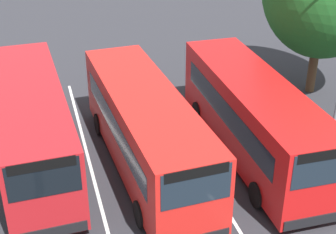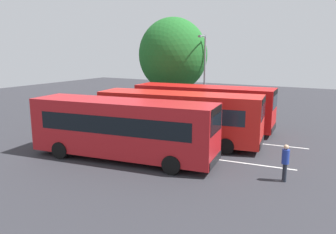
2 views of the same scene
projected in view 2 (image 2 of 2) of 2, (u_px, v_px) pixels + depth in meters
ground_plane at (171, 143)px, 20.95m from camera, size 73.18×73.18×0.00m
bus_far_left at (123, 128)px, 17.49m from camera, size 10.11×3.77×3.12m
bus_center_left at (179, 116)px, 20.45m from camera, size 10.13×3.91×3.12m
bus_center_right at (203, 106)px, 24.15m from camera, size 10.06×3.30×3.12m
pedestrian at (285, 160)px, 14.66m from camera, size 0.44×0.44×1.66m
street_lamp at (204, 70)px, 28.37m from camera, size 0.59×2.26×6.85m
depot_tree at (173, 55)px, 30.14m from camera, size 6.24×5.62×8.48m
lane_stripe_outer_left at (154, 151)px, 19.22m from camera, size 15.30×1.71×0.01m
lane_stripe_inner_left at (186, 136)px, 22.68m from camera, size 15.30×1.71×0.01m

